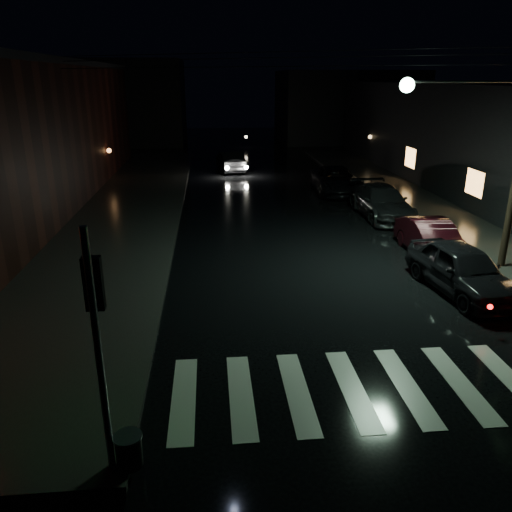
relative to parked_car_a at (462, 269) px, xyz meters
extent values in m
plane|color=black|center=(-7.14, -5.25, -0.76)|extent=(120.00, 120.00, 0.00)
cube|color=#282826|center=(-12.14, 8.75, -0.68)|extent=(6.00, 44.00, 0.15)
cube|color=#282826|center=(2.86, 8.75, -0.68)|extent=(4.00, 44.00, 0.15)
cube|color=black|center=(-17.14, 39.75, 3.24)|extent=(14.00, 10.00, 8.00)
cube|color=black|center=(6.86, 39.75, 2.74)|extent=(14.00, 10.00, 7.00)
cube|color=beige|center=(-4.14, -4.75, -0.75)|extent=(9.00, 3.00, 0.01)
cylinder|color=slate|center=(-9.44, -6.75, 1.49)|extent=(0.12, 0.12, 4.20)
cylinder|color=black|center=(-9.14, -6.75, -0.33)|extent=(0.44, 0.44, 0.55)
cylinder|color=slate|center=(-9.14, -6.75, -0.04)|extent=(0.48, 0.48, 0.04)
cube|color=black|center=(-9.44, -6.57, 2.64)|extent=(0.28, 0.16, 0.85)
sphere|color=#0CFF33|center=(-9.44, -6.48, 2.39)|extent=(0.20, 0.20, 0.20)
cylinder|color=slate|center=(0.36, 1.75, 5.44)|extent=(4.00, 0.08, 0.08)
sphere|color=#BFFFD8|center=(-1.64, 1.75, 5.34)|extent=(0.44, 0.44, 0.44)
imported|color=black|center=(0.00, 0.00, 0.00)|extent=(2.30, 4.62, 1.51)
imported|color=black|center=(0.46, 3.29, -0.08)|extent=(1.46, 4.12, 1.35)
imported|color=black|center=(0.46, 8.93, -0.02)|extent=(2.11, 5.09, 1.47)
imported|color=black|center=(-0.41, 14.38, -0.03)|extent=(2.63, 5.35, 1.46)
imported|color=black|center=(-6.19, 22.11, -0.05)|extent=(2.03, 4.45, 1.41)
camera|label=1|loc=(-7.64, -13.66, 5.55)|focal=35.00mm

